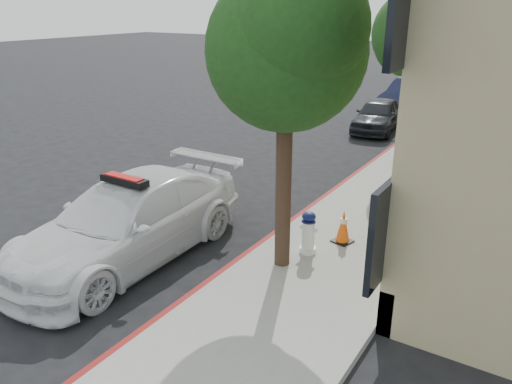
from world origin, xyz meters
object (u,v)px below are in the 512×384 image
object	(u,v)px
traffic_cone	(343,226)
parked_car_far	(410,96)
fire_hydrant	(308,233)
police_car	(128,221)
parked_car_mid	(378,115)

from	to	relation	value
traffic_cone	parked_car_far	bearing A→B (deg)	100.97
traffic_cone	fire_hydrant	bearing A→B (deg)	-116.82
police_car	traffic_cone	world-z (taller)	police_car
parked_car_mid	fire_hydrant	size ratio (longest dim) A/B	4.30
parked_car_far	fire_hydrant	xyz separation A→B (m)	(2.53, -16.09, -0.19)
fire_hydrant	traffic_cone	bearing A→B (deg)	69.36
parked_car_mid	fire_hydrant	xyz separation A→B (m)	(2.56, -11.54, -0.07)
police_car	parked_car_far	bearing A→B (deg)	88.17
fire_hydrant	parked_car_far	bearing A→B (deg)	105.13
police_car	fire_hydrant	size ratio (longest dim) A/B	6.25
parked_car_mid	parked_car_far	world-z (taller)	parked_car_far
parked_car_mid	fire_hydrant	distance (m)	11.82
parked_car_far	traffic_cone	size ratio (longest dim) A/B	6.44
police_car	traffic_cone	xyz separation A→B (m)	(3.61, 2.72, -0.31)
fire_hydrant	parked_car_mid	bearing A→B (deg)	108.67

